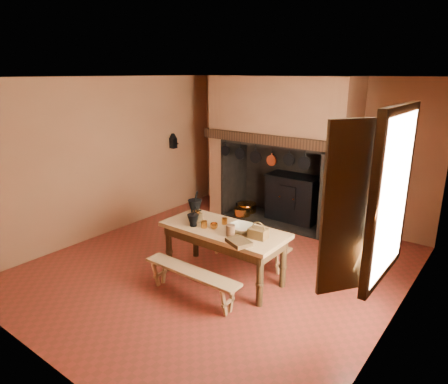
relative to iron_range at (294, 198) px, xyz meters
The scene contains 28 objects.
floor 2.50m from the iron_range, 89.02° to the right, with size 5.50×5.50×0.00m, color maroon.
ceiling 3.37m from the iron_range, 89.02° to the right, with size 5.50×5.50×0.00m, color silver.
back_wall 0.97m from the iron_range, 82.10° to the left, with size 5.00×0.02×2.80m, color brown.
wall_left 3.59m from the iron_range, 135.12° to the right, with size 0.02×5.50×2.80m, color brown.
wall_right 3.65m from the iron_range, 43.91° to the right, with size 0.02×5.50×2.80m, color brown.
wall_front 5.28m from the iron_range, 89.54° to the right, with size 5.00×0.02×2.80m, color brown.
chimney_breast 1.36m from the iron_range, 151.95° to the right, with size 2.95×0.96×2.80m.
iron_range is the anchor object (origin of this frame).
hearth_pans 1.10m from the iron_range, 167.25° to the right, with size 0.51×0.62×0.20m.
hanging_pans 1.12m from the iron_range, 115.02° to the right, with size 1.92×0.29×0.27m.
onion_string 1.49m from the iron_range, 32.25° to the right, with size 0.12×0.10×0.46m, color #9E451D, non-canonical shape.
herb_bunch 1.65m from the iron_range, 28.28° to the right, with size 0.20×0.20×0.35m, color brown.
window 3.91m from the iron_range, 49.98° to the right, with size 0.39×1.75×1.76m.
wall_coffee_mill 2.74m from the iron_range, 159.32° to the right, with size 0.23×0.16×0.31m.
work_table 2.71m from the iron_range, 83.44° to the right, with size 1.79×0.80×0.78m.
bench_front 3.40m from the iron_range, 84.77° to the right, with size 1.45×0.25×0.41m.
bench_back 2.11m from the iron_range, 81.53° to the right, with size 1.42×0.25×0.40m.
mortar_large 2.55m from the iron_range, 99.22° to the right, with size 0.22×0.22×0.37m.
mortar_small 2.92m from the iron_range, 91.51° to the right, with size 0.17×0.17×0.29m.
coffee_grinder 2.77m from the iron_range, 93.08° to the right, with size 0.20×0.17×0.21m.
brass_mug_a 2.87m from the iron_range, 88.29° to the right, with size 0.09×0.09×0.10m, color orange.
brass_mug_b 2.59m from the iron_range, 84.96° to the right, with size 0.08×0.08×0.09m, color orange.
mixing_bowl 2.72m from the iron_range, 77.77° to the right, with size 0.36×0.36×0.09m, color beige.
stoneware_crock 2.93m from the iron_range, 79.13° to the right, with size 0.12×0.12×0.15m, color #4F311D.
glass_jar 2.78m from the iron_range, 73.68° to the right, with size 0.07×0.07×0.13m, color beige.
wicker_basket 2.86m from the iron_range, 71.87° to the right, with size 0.25×0.19×0.23m.
wooden_tray 3.13m from the iron_range, 75.22° to the right, with size 0.32×0.23×0.05m, color #3A2512.
brass_cup 2.83m from the iron_range, 85.48° to the right, with size 0.11×0.11×0.08m, color orange.
Camera 1 is at (3.42, -4.37, 2.87)m, focal length 32.00 mm.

